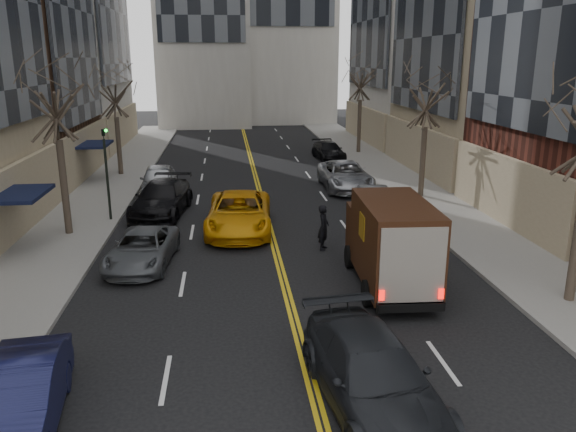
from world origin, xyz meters
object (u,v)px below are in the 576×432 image
at_px(taxi, 239,213).
at_px(pedestrian, 324,227).
at_px(observer_sedan, 372,374).
at_px(ups_truck, 390,243).

xyz_separation_m(taxi, pedestrian, (3.32, -2.87, 0.08)).
relative_size(observer_sedan, taxi, 0.94).
bearing_deg(taxi, pedestrian, -37.11).
bearing_deg(ups_truck, pedestrian, 113.73).
relative_size(observer_sedan, pedestrian, 3.06).
relative_size(ups_truck, taxi, 0.95).
height_order(taxi, pedestrian, pedestrian).
bearing_deg(taxi, ups_truck, -51.03).
distance_m(observer_sedan, pedestrian, 10.67).
xyz_separation_m(ups_truck, observer_sedan, (-2.31, -6.62, -0.76)).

